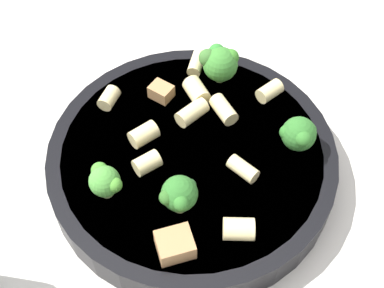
{
  "coord_description": "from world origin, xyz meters",
  "views": [
    {
      "loc": [
        0.27,
        -0.04,
        0.41
      ],
      "look_at": [
        0.0,
        0.0,
        0.04
      ],
      "focal_mm": 50.0,
      "sensor_mm": 36.0,
      "label": 1
    }
  ],
  "objects_px": {
    "rigatoni_2": "(109,98)",
    "chicken_chunk_0": "(175,245)",
    "rigatoni_7": "(197,91)",
    "rigatoni_1": "(239,229)",
    "broccoli_floret_3": "(220,62)",
    "rigatoni_6": "(243,169)",
    "broccoli_floret_1": "(105,181)",
    "chicken_chunk_1": "(161,92)",
    "broccoli_floret_2": "(179,195)",
    "rigatoni_8": "(192,112)",
    "rigatoni_4": "(196,63)",
    "rigatoni_0": "(224,109)",
    "rigatoni_3": "(147,163)",
    "pasta_bowl": "(192,160)",
    "rigatoni_9": "(144,134)",
    "broccoli_floret_0": "(299,134)",
    "rigatoni_5": "(270,91)"
  },
  "relations": [
    {
      "from": "pasta_bowl",
      "to": "chicken_chunk_1",
      "type": "xyz_separation_m",
      "value": [
        -0.07,
        -0.02,
        0.02
      ]
    },
    {
      "from": "pasta_bowl",
      "to": "broccoli_floret_2",
      "type": "height_order",
      "value": "broccoli_floret_2"
    },
    {
      "from": "pasta_bowl",
      "to": "broccoli_floret_1",
      "type": "bearing_deg",
      "value": -66.55
    },
    {
      "from": "rigatoni_4",
      "to": "rigatoni_9",
      "type": "relative_size",
      "value": 1.12
    },
    {
      "from": "rigatoni_0",
      "to": "rigatoni_3",
      "type": "distance_m",
      "value": 0.09
    },
    {
      "from": "broccoli_floret_3",
      "to": "rigatoni_6",
      "type": "height_order",
      "value": "broccoli_floret_3"
    },
    {
      "from": "broccoli_floret_1",
      "to": "broccoli_floret_3",
      "type": "height_order",
      "value": "broccoli_floret_3"
    },
    {
      "from": "rigatoni_8",
      "to": "chicken_chunk_1",
      "type": "bearing_deg",
      "value": -140.54
    },
    {
      "from": "rigatoni_4",
      "to": "chicken_chunk_0",
      "type": "height_order",
      "value": "chicken_chunk_0"
    },
    {
      "from": "rigatoni_9",
      "to": "chicken_chunk_0",
      "type": "height_order",
      "value": "same"
    },
    {
      "from": "rigatoni_6",
      "to": "rigatoni_8",
      "type": "bearing_deg",
      "value": -153.08
    },
    {
      "from": "rigatoni_1",
      "to": "chicken_chunk_1",
      "type": "distance_m",
      "value": 0.16
    },
    {
      "from": "rigatoni_5",
      "to": "chicken_chunk_0",
      "type": "distance_m",
      "value": 0.18
    },
    {
      "from": "rigatoni_6",
      "to": "broccoli_floret_1",
      "type": "bearing_deg",
      "value": -88.38
    },
    {
      "from": "rigatoni_9",
      "to": "rigatoni_1",
      "type": "bearing_deg",
      "value": 31.99
    },
    {
      "from": "chicken_chunk_1",
      "to": "broccoli_floret_2",
      "type": "bearing_deg",
      "value": 0.66
    },
    {
      "from": "pasta_bowl",
      "to": "rigatoni_1",
      "type": "xyz_separation_m",
      "value": [
        0.09,
        0.02,
        0.02
      ]
    },
    {
      "from": "rigatoni_0",
      "to": "rigatoni_6",
      "type": "relative_size",
      "value": 1.09
    },
    {
      "from": "broccoli_floret_3",
      "to": "rigatoni_3",
      "type": "bearing_deg",
      "value": -39.52
    },
    {
      "from": "rigatoni_6",
      "to": "broccoli_floret_3",
      "type": "bearing_deg",
      "value": -179.46
    },
    {
      "from": "pasta_bowl",
      "to": "rigatoni_2",
      "type": "xyz_separation_m",
      "value": [
        -0.07,
        -0.07,
        0.02
      ]
    },
    {
      "from": "rigatoni_1",
      "to": "broccoli_floret_3",
      "type": "bearing_deg",
      "value": 175.28
    },
    {
      "from": "broccoli_floret_1",
      "to": "chicken_chunk_1",
      "type": "relative_size",
      "value": 1.52
    },
    {
      "from": "broccoli_floret_0",
      "to": "broccoli_floret_1",
      "type": "height_order",
      "value": "broccoli_floret_0"
    },
    {
      "from": "broccoli_floret_0",
      "to": "rigatoni_5",
      "type": "height_order",
      "value": "broccoli_floret_0"
    },
    {
      "from": "rigatoni_2",
      "to": "chicken_chunk_0",
      "type": "relative_size",
      "value": 0.76
    },
    {
      "from": "broccoli_floret_1",
      "to": "rigatoni_6",
      "type": "xyz_separation_m",
      "value": [
        -0.0,
        0.11,
        -0.01
      ]
    },
    {
      "from": "pasta_bowl",
      "to": "rigatoni_6",
      "type": "distance_m",
      "value": 0.05
    },
    {
      "from": "rigatoni_1",
      "to": "broccoli_floret_2",
      "type": "bearing_deg",
      "value": -124.41
    },
    {
      "from": "broccoli_floret_1",
      "to": "rigatoni_0",
      "type": "bearing_deg",
      "value": 122.33
    },
    {
      "from": "broccoli_floret_2",
      "to": "rigatoni_0",
      "type": "distance_m",
      "value": 0.11
    },
    {
      "from": "rigatoni_0",
      "to": "rigatoni_4",
      "type": "xyz_separation_m",
      "value": [
        -0.06,
        -0.02,
        -0.0
      ]
    },
    {
      "from": "rigatoni_0",
      "to": "rigatoni_7",
      "type": "bearing_deg",
      "value": -139.0
    },
    {
      "from": "broccoli_floret_1",
      "to": "rigatoni_9",
      "type": "height_order",
      "value": "broccoli_floret_1"
    },
    {
      "from": "rigatoni_2",
      "to": "rigatoni_7",
      "type": "height_order",
      "value": "rigatoni_7"
    },
    {
      "from": "rigatoni_1",
      "to": "broccoli_floret_1",
      "type": "bearing_deg",
      "value": -118.08
    },
    {
      "from": "broccoli_floret_2",
      "to": "rigatoni_8",
      "type": "bearing_deg",
      "value": 165.95
    },
    {
      "from": "broccoli_floret_2",
      "to": "rigatoni_1",
      "type": "xyz_separation_m",
      "value": [
        0.03,
        0.04,
        -0.01
      ]
    },
    {
      "from": "broccoli_floret_0",
      "to": "chicken_chunk_1",
      "type": "height_order",
      "value": "broccoli_floret_0"
    },
    {
      "from": "broccoli_floret_1",
      "to": "broccoli_floret_2",
      "type": "height_order",
      "value": "broccoli_floret_2"
    },
    {
      "from": "rigatoni_4",
      "to": "broccoli_floret_1",
      "type": "bearing_deg",
      "value": -35.35
    },
    {
      "from": "rigatoni_6",
      "to": "pasta_bowl",
      "type": "bearing_deg",
      "value": -126.95
    },
    {
      "from": "rigatoni_0",
      "to": "rigatoni_6",
      "type": "height_order",
      "value": "rigatoni_0"
    },
    {
      "from": "broccoli_floret_1",
      "to": "rigatoni_6",
      "type": "bearing_deg",
      "value": 91.62
    },
    {
      "from": "rigatoni_6",
      "to": "chicken_chunk_0",
      "type": "height_order",
      "value": "chicken_chunk_0"
    },
    {
      "from": "broccoli_floret_2",
      "to": "rigatoni_9",
      "type": "xyz_separation_m",
      "value": [
        -0.07,
        -0.02,
        -0.01
      ]
    },
    {
      "from": "rigatoni_2",
      "to": "chicken_chunk_0",
      "type": "height_order",
      "value": "chicken_chunk_0"
    },
    {
      "from": "rigatoni_0",
      "to": "chicken_chunk_0",
      "type": "height_order",
      "value": "chicken_chunk_0"
    },
    {
      "from": "rigatoni_0",
      "to": "rigatoni_8",
      "type": "height_order",
      "value": "same"
    },
    {
      "from": "broccoli_floret_3",
      "to": "rigatoni_1",
      "type": "bearing_deg",
      "value": -4.72
    }
  ]
}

